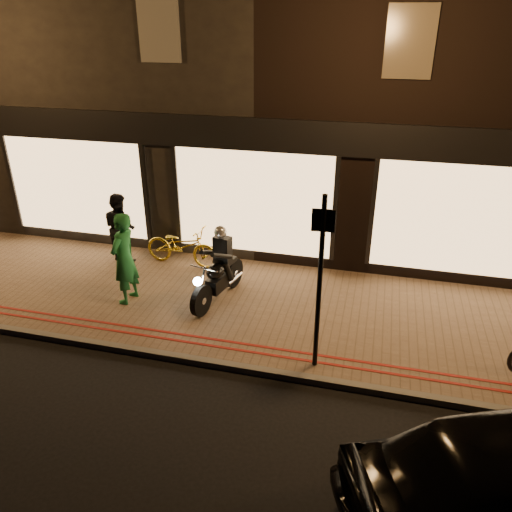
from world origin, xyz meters
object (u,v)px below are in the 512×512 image
Objects in this scene: bicycle_gold at (182,246)px; person_green at (124,259)px; sign_post at (320,276)px; motorcycle at (219,272)px.

bicycle_gold is 0.95× the size of person_green.
sign_post is at bearing 80.15° from person_green.
bicycle_gold is at bearing 172.32° from person_green.
motorcycle is 1.06× the size of bicycle_gold.
sign_post is at bearing -24.78° from motorcycle.
person_green is (-4.03, 1.16, -0.72)m from sign_post.
bicycle_gold is (-1.35, 1.31, -0.14)m from motorcycle.
bicycle_gold is at bearing 147.97° from motorcycle.
person_green is at bearing 163.96° from sign_post.
bicycle_gold is at bearing 140.08° from sign_post.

